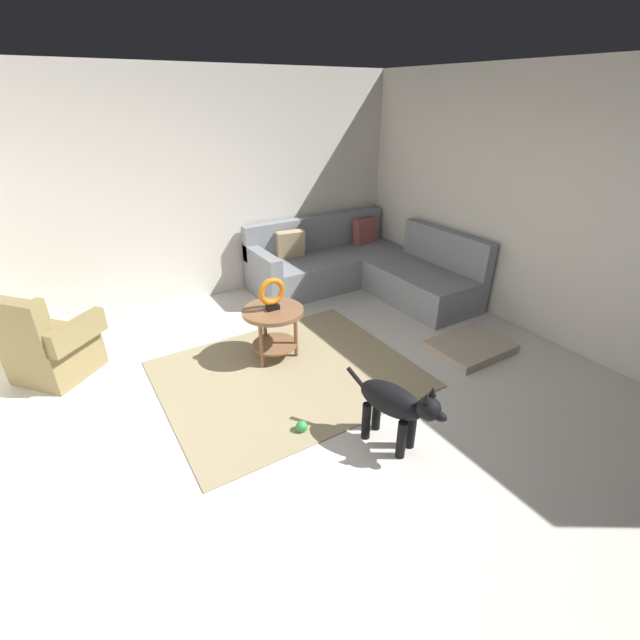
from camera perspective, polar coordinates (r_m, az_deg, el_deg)
The scene contains 11 objects.
ground_plane at distance 3.72m, azimuth -1.04°, elevation -13.63°, with size 6.00×6.00×0.10m, color silver.
wall_back at distance 5.64m, azimuth -17.32°, elevation 15.59°, with size 6.00×0.12×2.70m, color silver.
wall_right at distance 5.10m, azimuth 29.22°, elevation 12.24°, with size 0.12×6.00×2.70m, color silver.
area_rug at distance 4.23m, azimuth -4.20°, elevation -7.03°, with size 2.30×1.90×0.01m, color tan.
sectional_couch at distance 5.98m, azimuth 5.35°, elevation 6.70°, with size 2.20×2.25×0.88m.
armchair at distance 4.75m, azimuth -31.99°, elevation -2.96°, with size 0.98×1.00×0.88m.
side_table at distance 4.30m, azimuth -6.11°, elevation -0.08°, with size 0.60×0.60×0.54m.
torus_sculpture at distance 4.18m, azimuth -6.30°, elevation 3.51°, with size 0.28×0.08×0.33m.
dog_bed_mat at distance 4.83m, azimuth 19.05°, elevation -3.32°, with size 0.80×0.60×0.09m, color #B2A38E.
dog at distance 3.29m, azimuth 9.85°, elevation -10.85°, with size 0.37×0.82×0.63m.
dog_toy_ball at distance 3.57m, azimuth -2.41°, elevation -13.72°, with size 0.09×0.09×0.09m, color green.
Camera 1 is at (-1.43, -2.42, 2.39)m, focal length 24.51 mm.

